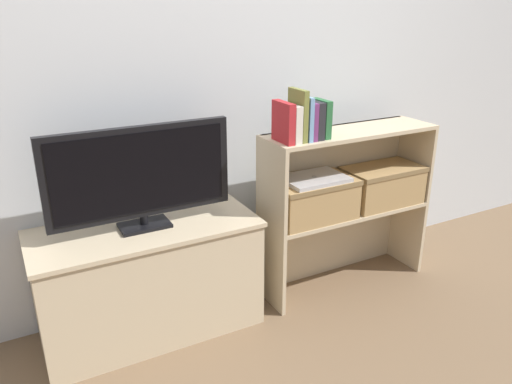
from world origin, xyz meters
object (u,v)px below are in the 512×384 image
at_px(tv_stand, 149,279).
at_px(book_skyblue, 303,118).
at_px(book_crimson, 283,122).
at_px(book_olive, 298,115).
at_px(book_plum, 308,120).
at_px(book_forest, 321,118).
at_px(storage_basket_right, 382,183).
at_px(tv, 140,175).
at_px(storage_basket_left, 313,198).
at_px(laptop, 314,179).
at_px(book_ivory, 291,123).
at_px(book_charcoal, 314,120).

distance_m(tv_stand, book_skyblue, 1.04).
relative_size(book_crimson, book_skyblue, 0.91).
height_order(book_olive, book_plum, book_olive).
bearing_deg(book_forest, storage_basket_right, 2.75).
xyz_separation_m(book_forest, storage_basket_right, (0.44, 0.02, -0.41)).
height_order(tv, storage_basket_right, tv).
bearing_deg(storage_basket_right, book_crimson, -178.14).
bearing_deg(storage_basket_left, laptop, -90.00).
xyz_separation_m(tv, book_crimson, (0.65, -0.11, 0.18)).
distance_m(tv, storage_basket_left, 0.88).
height_order(book_ivory, book_forest, book_forest).
xyz_separation_m(book_forest, storage_basket_left, (-0.01, 0.02, -0.41)).
xyz_separation_m(book_forest, laptop, (-0.01, 0.02, -0.31)).
relative_size(storage_basket_left, laptop, 1.35).
height_order(book_crimson, book_skyblue, book_skyblue).
bearing_deg(book_olive, book_skyblue, 0.00).
xyz_separation_m(book_crimson, book_plum, (0.13, 0.00, -0.01)).
relative_size(tv_stand, book_ivory, 5.86).
xyz_separation_m(book_ivory, laptop, (0.16, 0.02, -0.30)).
bearing_deg(book_ivory, book_skyblue, 0.00).
bearing_deg(book_ivory, book_olive, 0.00).
height_order(tv, book_crimson, book_crimson).
bearing_deg(book_forest, book_plum, 180.00).
bearing_deg(book_charcoal, laptop, 33.82).
bearing_deg(tv, tv_stand, 90.00).
height_order(book_skyblue, storage_basket_left, book_skyblue).
xyz_separation_m(tv_stand, book_olive, (0.73, -0.11, 0.72)).
height_order(tv_stand, tv, tv).
xyz_separation_m(book_crimson, storage_basket_right, (0.65, 0.02, -0.41)).
height_order(book_crimson, book_plum, book_crimson).
relative_size(book_skyblue, storage_basket_left, 0.48).
bearing_deg(book_forest, tv, 172.78).
xyz_separation_m(book_crimson, storage_basket_left, (0.20, 0.02, -0.41)).
xyz_separation_m(book_plum, book_charcoal, (0.03, -0.00, -0.00)).
xyz_separation_m(book_ivory, storage_basket_right, (0.61, 0.02, -0.41)).
xyz_separation_m(tv, book_forest, (0.86, -0.11, 0.18)).
relative_size(tv_stand, storage_basket_left, 2.34).
bearing_deg(storage_basket_right, book_forest, -177.25).
height_order(book_olive, laptop, book_olive).
height_order(book_charcoal, laptop, book_charcoal).
height_order(tv_stand, book_plum, book_plum).
bearing_deg(book_skyblue, tv, 171.82).
bearing_deg(laptop, book_ivory, -172.43).
xyz_separation_m(tv_stand, book_ivory, (0.69, -0.11, 0.69)).
bearing_deg(tv, book_olive, -8.51).
bearing_deg(laptop, book_crimson, -173.91).
distance_m(book_olive, book_skyblue, 0.03).
height_order(book_ivory, storage_basket_right, book_ivory).
xyz_separation_m(book_crimson, laptop, (0.20, 0.02, -0.31)).
height_order(tv, storage_basket_left, tv).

